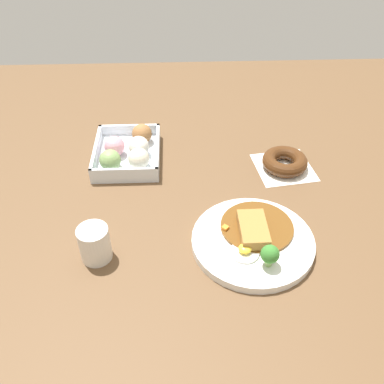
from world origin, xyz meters
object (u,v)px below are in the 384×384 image
Objects in this scene: curry_plate at (253,240)px; chocolate_ring_donut at (285,162)px; coffee_mug at (95,244)px; donut_box at (128,151)px.

curry_plate is 1.60× the size of chocolate_ring_donut.
coffee_mug is (-0.02, 0.32, 0.02)m from curry_plate.
coffee_mug reaches higher than donut_box.
donut_box is 0.34m from coffee_mug.
curry_plate is 1.24× the size of donut_box.
chocolate_ring_donut is at bearing -57.44° from coffee_mug.
curry_plate is 0.33m from coffee_mug.
donut_box is at bearing 82.83° from chocolate_ring_donut.
coffee_mug reaches higher than curry_plate.
donut_box is at bearing -7.19° from coffee_mug.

